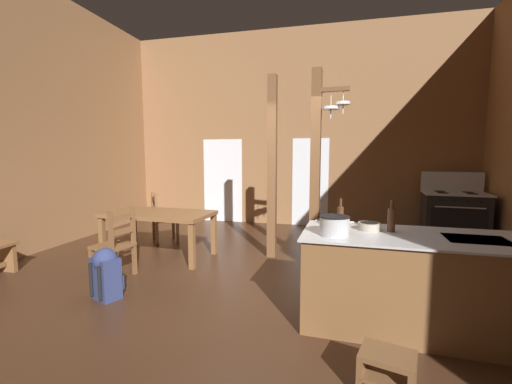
% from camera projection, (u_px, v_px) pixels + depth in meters
% --- Properties ---
extents(ground_plane, '(8.69, 8.81, 0.10)m').
position_uv_depth(ground_plane, '(250.00, 293.00, 4.10)').
color(ground_plane, '#422819').
extents(wall_back, '(8.69, 0.14, 4.56)m').
position_uv_depth(wall_back, '(294.00, 129.00, 7.78)').
color(wall_back, '#93663F').
rests_on(wall_back, ground_plane).
extents(glazed_door_back_left, '(1.00, 0.01, 2.05)m').
position_uv_depth(glazed_door_back_left, '(223.00, 181.00, 8.27)').
color(glazed_door_back_left, white).
rests_on(glazed_door_back_left, ground_plane).
extents(glazed_panel_back_right, '(0.84, 0.01, 2.05)m').
position_uv_depth(glazed_panel_back_right, '(310.00, 182.00, 7.75)').
color(glazed_panel_back_right, white).
rests_on(glazed_panel_back_right, ground_plane).
extents(kitchen_island, '(2.19, 1.04, 0.90)m').
position_uv_depth(kitchen_island, '(417.00, 282.00, 3.16)').
color(kitchen_island, brown).
rests_on(kitchen_island, ground_plane).
extents(stove_range, '(1.21, 0.91, 1.32)m').
position_uv_depth(stove_range, '(454.00, 215.00, 6.50)').
color(stove_range, black).
rests_on(stove_range, ground_plane).
extents(support_post_with_pot_rack, '(0.56, 0.25, 2.91)m').
position_uv_depth(support_post_with_pot_rack, '(317.00, 162.00, 4.90)').
color(support_post_with_pot_rack, brown).
rests_on(support_post_with_pot_rack, ground_plane).
extents(support_post_center, '(0.14, 0.14, 2.91)m').
position_uv_depth(support_post_center, '(272.00, 168.00, 5.30)').
color(support_post_center, brown).
rests_on(support_post_center, ground_plane).
extents(step_stool, '(0.42, 0.37, 0.30)m').
position_uv_depth(step_stool, '(387.00, 370.00, 2.29)').
color(step_stool, brown).
rests_on(step_stool, ground_plane).
extents(dining_table, '(1.74, 0.98, 0.74)m').
position_uv_depth(dining_table, '(159.00, 218.00, 5.36)').
color(dining_table, brown).
rests_on(dining_table, ground_plane).
extents(ladderback_chair_near_window, '(0.51, 0.51, 0.95)m').
position_uv_depth(ladderback_chair_near_window, '(116.00, 245.00, 4.47)').
color(ladderback_chair_near_window, brown).
rests_on(ladderback_chair_near_window, ground_plane).
extents(ladderback_chair_by_post, '(0.62, 0.62, 0.95)m').
position_uv_depth(ladderback_chair_by_post, '(162.00, 219.00, 6.33)').
color(ladderback_chair_by_post, brown).
rests_on(ladderback_chair_by_post, ground_plane).
extents(backpack, '(0.38, 0.37, 0.60)m').
position_uv_depth(backpack, '(106.00, 272.00, 3.82)').
color(backpack, navy).
rests_on(backpack, ground_plane).
extents(stockpot_on_counter, '(0.35, 0.29, 0.18)m').
position_uv_depth(stockpot_on_counter, '(334.00, 226.00, 3.11)').
color(stockpot_on_counter, silver).
rests_on(stockpot_on_counter, kitchen_island).
extents(mixing_bowl_on_counter, '(0.22, 0.22, 0.08)m').
position_uv_depth(mixing_bowl_on_counter, '(369.00, 226.00, 3.33)').
color(mixing_bowl_on_counter, '#B2A893').
rests_on(mixing_bowl_on_counter, kitchen_island).
extents(bottle_tall_on_counter, '(0.06, 0.06, 0.33)m').
position_uv_depth(bottle_tall_on_counter, '(340.00, 218.00, 3.28)').
color(bottle_tall_on_counter, '#56331E').
rests_on(bottle_tall_on_counter, kitchen_island).
extents(bottle_short_on_counter, '(0.07, 0.07, 0.31)m').
position_uv_depth(bottle_short_on_counter, '(391.00, 219.00, 3.26)').
color(bottle_short_on_counter, '#56331E').
rests_on(bottle_short_on_counter, kitchen_island).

